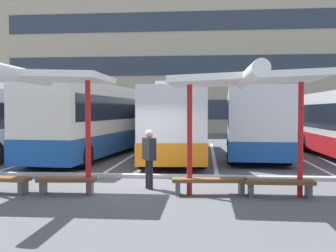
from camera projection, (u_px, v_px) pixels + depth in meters
ground_plane at (152, 184)px, 12.01m from camera, size 160.00×160.00×0.00m
terminal_building at (192, 36)px, 45.15m from camera, size 39.66×13.74×24.25m
coach_bus_0 at (16, 123)px, 19.99m from camera, size 2.81×11.41×3.47m
coach_bus_1 at (97, 121)px, 19.47m from camera, size 3.53×11.86×3.79m
coach_bus_2 at (173, 123)px, 19.64m from camera, size 3.41×11.99×3.53m
coach_bus_3 at (252, 122)px, 20.82m from camera, size 3.21×12.21×3.59m
lane_stripe_1 at (57, 154)px, 20.47m from camera, size 0.16×14.00×0.01m
lane_stripe_2 at (134, 155)px, 20.09m from camera, size 0.16×14.00×0.01m
lane_stripe_3 at (213, 155)px, 19.72m from camera, size 0.16×14.00×0.01m
lane_stripe_4 at (296, 156)px, 19.34m from camera, size 0.16×14.00×0.01m
waiting_shelter_0 at (30, 79)px, 10.39m from camera, size 3.94×4.26×3.32m
bench_0 at (2, 181)px, 10.71m from camera, size 1.62×0.61×0.45m
bench_1 at (67, 182)px, 10.58m from camera, size 1.59×0.56×0.45m
waiting_shelter_1 at (246, 82)px, 10.03m from camera, size 3.88×4.33×3.22m
bench_2 at (210, 182)px, 10.50m from camera, size 2.02×0.61×0.45m
bench_3 at (279, 184)px, 10.22m from camera, size 1.78×0.45×0.45m
platform_kerb at (157, 176)px, 13.15m from camera, size 44.00×0.24×0.12m
waiting_passenger_0 at (149, 155)px, 11.27m from camera, size 0.45×0.53×1.70m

